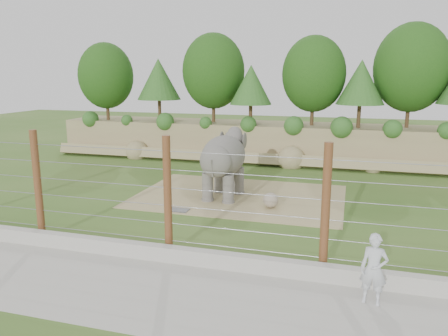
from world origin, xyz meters
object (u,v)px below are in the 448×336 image
(elephant, at_px, (224,165))
(zookeeper, at_px, (374,269))
(barrier_fence, at_px, (168,197))
(stone_ball, at_px, (271,200))

(elephant, relative_size, zookeeper, 2.07)
(elephant, relative_size, barrier_fence, 0.19)
(elephant, xyz_separation_m, stone_ball, (2.51, -1.09, -1.22))
(stone_ball, xyz_separation_m, zookeeper, (4.04, -7.46, 0.59))
(barrier_fence, height_order, zookeeper, barrier_fence)
(elephant, xyz_separation_m, zookeeper, (6.56, -8.55, -0.63))
(elephant, height_order, stone_ball, elephant)
(stone_ball, xyz_separation_m, barrier_fence, (-2.31, -6.03, 1.63))
(elephant, height_order, barrier_fence, barrier_fence)
(stone_ball, height_order, barrier_fence, barrier_fence)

